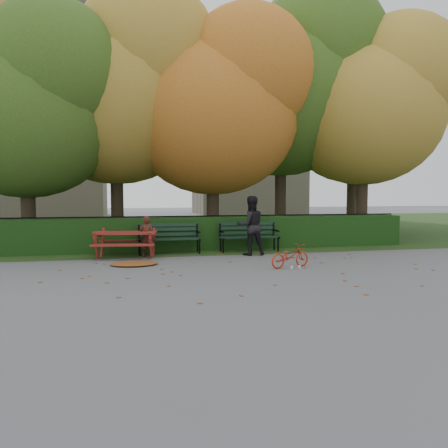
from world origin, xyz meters
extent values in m
plane|color=slate|center=(0.00, 0.00, 0.00)|extent=(90.00, 90.00, 0.00)
plane|color=#203312|center=(0.00, 14.00, 0.01)|extent=(90.00, 90.00, 0.00)
cube|color=#9F917C|center=(-9.00, 26.00, 7.50)|extent=(10.00, 7.00, 15.00)
cube|color=#9F917C|center=(8.00, 28.00, 6.00)|extent=(9.00, 6.00, 12.00)
cube|color=black|center=(0.00, 4.50, 0.50)|extent=(13.00, 0.90, 1.00)
cube|color=black|center=(0.00, 5.30, 0.08)|extent=(14.00, 0.04, 0.04)
cube|color=black|center=(0.00, 5.30, 1.00)|extent=(14.00, 0.04, 0.04)
cylinder|color=black|center=(-3.00, 5.30, 0.50)|extent=(0.03, 0.03, 1.00)
cylinder|color=black|center=(0.00, 5.30, 0.50)|extent=(0.03, 0.03, 1.00)
cylinder|color=black|center=(3.00, 5.30, 0.50)|extent=(0.03, 0.03, 1.00)
cylinder|color=black|center=(6.50, 5.30, 0.50)|extent=(0.03, 0.03, 1.00)
cylinder|color=black|center=(-5.50, 5.80, 1.31)|extent=(0.44, 0.44, 2.62)
ellipsoid|color=#254B1A|center=(-5.50, 5.80, 4.12)|extent=(5.60, 5.60, 5.04)
sphere|color=#254B1A|center=(-4.52, 5.10, 5.38)|extent=(4.20, 4.20, 4.20)
cylinder|color=black|center=(-2.80, 7.00, 1.57)|extent=(0.44, 0.44, 3.15)
ellipsoid|color=olive|center=(-2.80, 7.00, 4.95)|extent=(6.40, 6.40, 5.76)
sphere|color=olive|center=(-1.68, 6.20, 6.39)|extent=(4.80, 4.80, 4.80)
cylinder|color=black|center=(0.50, 6.20, 1.40)|extent=(0.44, 0.44, 2.80)
ellipsoid|color=#984214|center=(0.50, 6.20, 4.40)|extent=(6.00, 6.00, 5.40)
sphere|color=#984214|center=(1.55, 5.45, 5.75)|extent=(4.50, 4.50, 4.50)
cylinder|color=black|center=(3.50, 7.50, 1.75)|extent=(0.44, 0.44, 3.50)
ellipsoid|color=#254B1A|center=(3.50, 7.50, 5.50)|extent=(6.80, 6.80, 6.12)
sphere|color=#254B1A|center=(4.69, 6.65, 7.03)|extent=(5.10, 5.10, 5.10)
cylinder|color=black|center=(6.20, 6.00, 1.49)|extent=(0.44, 0.44, 2.97)
ellipsoid|color=olive|center=(6.20, 6.00, 4.68)|extent=(5.80, 5.80, 5.22)
sphere|color=olive|center=(7.21, 5.28, 5.98)|extent=(4.35, 4.35, 4.35)
sphere|color=#984214|center=(-6.35, 8.68, 6.71)|extent=(4.95, 4.95, 4.95)
cylinder|color=black|center=(8.00, 10.00, 1.57)|extent=(0.44, 0.44, 3.15)
ellipsoid|color=#254B1A|center=(8.00, 10.00, 4.95)|extent=(6.00, 6.00, 5.40)
sphere|color=#254B1A|center=(9.05, 9.25, 6.30)|extent=(4.50, 4.50, 4.50)
cube|color=black|center=(-1.30, 3.42, 0.44)|extent=(1.80, 0.12, 0.04)
cube|color=black|center=(-1.30, 3.60, 0.44)|extent=(1.80, 0.12, 0.04)
cube|color=black|center=(-1.30, 3.78, 0.44)|extent=(1.80, 0.12, 0.04)
cube|color=black|center=(-1.30, 3.87, 0.55)|extent=(1.80, 0.05, 0.10)
cube|color=black|center=(-1.30, 3.87, 0.70)|extent=(1.80, 0.05, 0.10)
cube|color=black|center=(-1.30, 3.87, 0.83)|extent=(1.80, 0.05, 0.10)
cube|color=black|center=(-2.15, 3.60, 0.42)|extent=(0.05, 0.55, 0.06)
cube|color=black|center=(-2.15, 3.87, 0.65)|extent=(0.05, 0.05, 0.41)
cylinder|color=black|center=(-2.15, 3.42, 0.22)|extent=(0.05, 0.05, 0.44)
cylinder|color=black|center=(-2.15, 3.78, 0.22)|extent=(0.05, 0.05, 0.44)
cube|color=black|center=(-2.15, 3.62, 0.62)|extent=(0.05, 0.45, 0.04)
cube|color=black|center=(-0.45, 3.60, 0.42)|extent=(0.05, 0.55, 0.06)
cube|color=black|center=(-0.45, 3.87, 0.65)|extent=(0.05, 0.05, 0.41)
cylinder|color=black|center=(-0.45, 3.42, 0.22)|extent=(0.05, 0.05, 0.44)
cylinder|color=black|center=(-0.45, 3.78, 0.22)|extent=(0.05, 0.05, 0.44)
cube|color=black|center=(-0.45, 3.62, 0.62)|extent=(0.05, 0.45, 0.04)
cube|color=black|center=(1.10, 3.42, 0.44)|extent=(1.80, 0.12, 0.04)
cube|color=black|center=(1.10, 3.60, 0.44)|extent=(1.80, 0.12, 0.04)
cube|color=black|center=(1.10, 3.78, 0.44)|extent=(1.80, 0.12, 0.04)
cube|color=black|center=(1.10, 3.87, 0.55)|extent=(1.80, 0.05, 0.10)
cube|color=black|center=(1.10, 3.87, 0.70)|extent=(1.80, 0.05, 0.10)
cube|color=black|center=(1.10, 3.87, 0.83)|extent=(1.80, 0.05, 0.10)
cube|color=black|center=(0.25, 3.60, 0.42)|extent=(0.05, 0.55, 0.06)
cube|color=black|center=(0.25, 3.87, 0.65)|extent=(0.05, 0.05, 0.41)
cylinder|color=black|center=(0.25, 3.42, 0.22)|extent=(0.05, 0.05, 0.44)
cylinder|color=black|center=(0.25, 3.78, 0.22)|extent=(0.05, 0.05, 0.44)
cube|color=black|center=(0.25, 3.62, 0.62)|extent=(0.05, 0.45, 0.04)
cube|color=black|center=(1.95, 3.60, 0.42)|extent=(0.05, 0.55, 0.06)
cube|color=black|center=(1.95, 3.87, 0.65)|extent=(0.05, 0.05, 0.41)
cylinder|color=black|center=(1.95, 3.42, 0.22)|extent=(0.05, 0.05, 0.44)
cylinder|color=black|center=(1.95, 3.78, 0.22)|extent=(0.05, 0.05, 0.44)
cube|color=black|center=(1.95, 3.62, 0.62)|extent=(0.05, 0.45, 0.04)
cube|color=maroon|center=(-2.52, 3.20, 0.68)|extent=(1.73, 0.93, 0.05)
cube|color=maroon|center=(-2.61, 2.66, 0.40)|extent=(1.66, 0.48, 0.05)
cube|color=maroon|center=(-2.44, 3.74, 0.40)|extent=(1.66, 0.48, 0.05)
cube|color=maroon|center=(-3.29, 2.90, 0.37)|extent=(0.13, 0.48, 0.80)
cube|color=maroon|center=(-3.16, 3.72, 0.37)|extent=(0.13, 0.48, 0.80)
cube|color=maroon|center=(-3.23, 3.31, 0.60)|extent=(0.25, 1.23, 0.05)
cube|color=maroon|center=(-1.88, 2.68, 0.37)|extent=(0.13, 0.48, 0.80)
cube|color=maroon|center=(-1.75, 3.50, 0.37)|extent=(0.13, 0.48, 0.80)
cube|color=maroon|center=(-1.82, 3.09, 0.60)|extent=(0.25, 1.23, 0.05)
cube|color=maroon|center=(-2.52, 3.20, 0.37)|extent=(1.45, 0.28, 0.05)
ellipsoid|color=maroon|center=(-2.34, 1.83, 0.04)|extent=(1.26, 0.96, 0.08)
imported|color=#452016|center=(-1.96, 3.20, 0.56)|extent=(0.46, 0.36, 1.13)
imported|color=black|center=(0.93, 2.90, 0.84)|extent=(0.84, 0.66, 1.68)
imported|color=#B72710|center=(1.24, 0.65, 0.28)|extent=(1.12, 0.65, 0.55)
camera|label=1|loc=(-2.53, -8.94, 1.74)|focal=35.00mm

